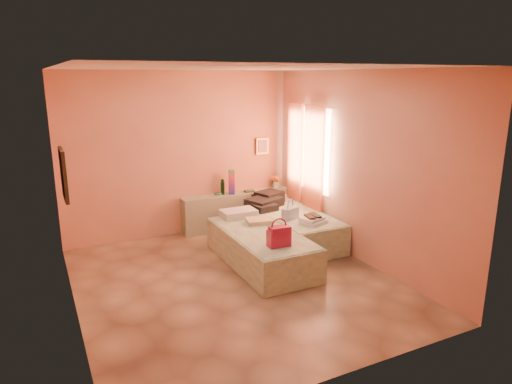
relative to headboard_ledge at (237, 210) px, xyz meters
The scene contains 16 objects.
ground 2.34m from the headboard_ledge, 114.90° to the right, with size 4.50×4.50×0.00m, color tan.
room_walls 2.25m from the headboard_ledge, 116.65° to the right, with size 4.02×4.51×2.81m.
headboard_ledge is the anchor object (origin of this frame).
bed_left 1.74m from the headboard_ledge, 102.44° to the right, with size 0.90×2.00×0.50m, color beige.
bed_right 1.18m from the headboard_ledge, 63.43° to the right, with size 0.90×2.00×0.50m, color beige.
water_bottle 0.53m from the headboard_ledge, behind, with size 0.07×0.07×0.26m, color #133417.
rainbow_box 0.56m from the headboard_ledge, 162.89° to the right, with size 0.10×0.10×0.44m, color #9F1336.
small_dish 0.49m from the headboard_ledge, behind, with size 0.13×0.13×0.03m, color #488464.
green_book 0.42m from the headboard_ledge, ahead, with size 0.18×0.13×0.03m, color #284A2C.
flower_vase 0.96m from the headboard_ledge, ahead, with size 0.21×0.21×0.28m, color silver.
magenta_handbag 2.37m from the headboard_ledge, 100.39° to the right, with size 0.30×0.17×0.28m, color #9F1336.
khaki_garment 1.35m from the headboard_ledge, 99.34° to the right, with size 0.38×0.30×0.06m, color tan.
clothes_pile 0.69m from the headboard_ledge, 58.40° to the right, with size 0.64×0.64×0.19m, color black.
blue_handbag 1.43m from the headboard_ledge, 77.08° to the right, with size 0.29×0.13×0.19m, color #3E6395.
towel_stack 1.80m from the headboard_ledge, 72.83° to the right, with size 0.35×0.30×0.10m, color white.
sandal_pair 1.80m from the headboard_ledge, 72.88° to the right, with size 0.19×0.25×0.03m, color black.
Camera 1 is at (-2.27, -5.20, 2.71)m, focal length 32.00 mm.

